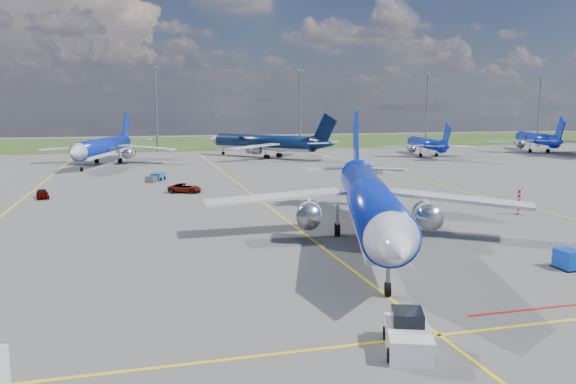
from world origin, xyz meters
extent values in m
plane|color=#555552|center=(0.00, 0.00, 0.00)|extent=(400.00, 400.00, 0.00)
cube|color=#2D4719|center=(0.00, 150.00, 0.00)|extent=(400.00, 80.00, 0.01)
cube|color=yellow|center=(0.00, 30.00, 0.01)|extent=(0.25, 160.00, 0.02)
cube|color=yellow|center=(0.00, -20.00, 0.01)|extent=(60.00, 0.25, 0.02)
cube|color=yellow|center=(-30.00, 40.00, 0.01)|extent=(0.25, 120.00, 0.02)
cube|color=yellow|center=(30.00, 40.00, 0.01)|extent=(0.25, 120.00, 0.02)
cube|color=#A5140F|center=(8.00, -18.00, 0.01)|extent=(10.00, 0.25, 0.02)
cylinder|color=slate|center=(-10.00, 110.00, 11.00)|extent=(0.50, 0.50, 22.00)
cube|color=slate|center=(-10.00, 110.00, 22.30)|extent=(2.20, 0.50, 0.80)
cylinder|color=slate|center=(30.00, 110.00, 11.00)|extent=(0.50, 0.50, 22.00)
cube|color=slate|center=(30.00, 110.00, 22.30)|extent=(2.20, 0.50, 0.80)
cylinder|color=slate|center=(70.00, 110.00, 11.00)|extent=(0.50, 0.50, 22.00)
cube|color=slate|center=(70.00, 110.00, 22.30)|extent=(2.20, 0.50, 0.80)
cylinder|color=slate|center=(110.00, 110.00, 11.00)|extent=(0.50, 0.50, 22.00)
cube|color=slate|center=(110.00, 110.00, 22.30)|extent=(2.20, 0.50, 0.80)
cylinder|color=red|center=(26.00, 8.00, 1.50)|extent=(0.50, 0.50, 3.00)
cube|color=silver|center=(-2.51, -21.34, 0.61)|extent=(3.34, 4.45, 1.23)
cube|color=black|center=(-2.31, -20.81, 1.47)|extent=(2.01, 2.12, 0.85)
cube|color=slate|center=(-1.65, -19.04, 0.52)|extent=(1.01, 2.21, 0.19)
cube|color=#0C3BB5|center=(15.63, -11.38, 0.72)|extent=(1.47, 1.82, 1.43)
imported|color=#999999|center=(-27.49, 34.00, 0.62)|extent=(2.18, 3.86, 1.24)
imported|color=#999999|center=(-8.88, 34.15, 0.65)|extent=(5.15, 3.67, 1.30)
imported|color=#999999|center=(20.88, 37.20, 0.68)|extent=(3.03, 5.01, 1.36)
cube|color=#1A4A9D|center=(13.06, 21.08, 0.49)|extent=(1.55, 2.48, 0.99)
cube|color=slate|center=(12.76, 18.77, 0.40)|extent=(1.30, 1.92, 0.81)
cube|color=#1C56AA|center=(-12.03, 49.47, 0.60)|extent=(2.54, 3.20, 1.19)
cube|color=slate|center=(-13.18, 46.89, 0.49)|extent=(2.07, 2.51, 0.98)
cube|color=#1B59A7|center=(25.87, 51.56, 0.62)|extent=(2.28, 3.25, 1.24)
cube|color=slate|center=(26.62, 48.72, 0.51)|extent=(1.89, 2.53, 1.02)
camera|label=1|loc=(-14.97, -45.12, 11.90)|focal=35.00mm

